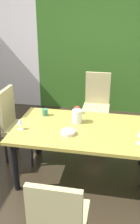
# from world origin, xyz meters

# --- Properties ---
(ground_plane) EXTENTS (5.94, 5.26, 0.02)m
(ground_plane) POSITION_xyz_m (0.00, 0.00, -0.01)
(ground_plane) COLOR #31271B
(garden_window_panel) EXTENTS (3.91, 0.10, 2.77)m
(garden_window_panel) POSITION_xyz_m (1.02, 2.58, 1.38)
(garden_window_panel) COLOR #386821
(garden_window_panel) RESTS_ON ground_plane
(dining_table) EXTENTS (1.73, 1.02, 0.71)m
(dining_table) POSITION_xyz_m (0.35, 0.26, 0.64)
(dining_table) COLOR #B19A40
(dining_table) RESTS_ON ground_plane
(chair_head_near) EXTENTS (0.44, 0.44, 0.96)m
(chair_head_near) POSITION_xyz_m (0.32, -1.01, 0.54)
(chair_head_near) COLOR tan
(chair_head_near) RESTS_ON ground_plane
(chair_head_far) EXTENTS (0.44, 0.45, 1.05)m
(chair_head_far) POSITION_xyz_m (0.38, 1.53, 0.58)
(chair_head_far) COLOR tan
(chair_head_far) RESTS_ON ground_plane
(chair_left_far) EXTENTS (0.45, 0.44, 1.05)m
(chair_left_far) POSITION_xyz_m (-0.67, 0.53, 0.58)
(chair_left_far) COLOR tan
(chair_left_far) RESTS_ON ground_plane
(wine_glass_near_window) EXTENTS (0.07, 0.07, 0.14)m
(wine_glass_near_window) POSITION_xyz_m (-0.41, 0.09, 0.81)
(wine_glass_near_window) COLOR silver
(wine_glass_near_window) RESTS_ON dining_table
(wine_glass_rear) EXTENTS (0.06, 0.06, 0.17)m
(wine_glass_rear) POSITION_xyz_m (0.98, 0.01, 0.84)
(wine_glass_rear) COLOR silver
(wine_glass_rear) RESTS_ON dining_table
(serving_bowl_near_shelf) EXTENTS (0.17, 0.17, 0.04)m
(serving_bowl_near_shelf) POSITION_xyz_m (0.18, 0.08, 0.73)
(serving_bowl_near_shelf) COLOR silver
(serving_bowl_near_shelf) RESTS_ON dining_table
(cup_north) EXTENTS (0.07, 0.07, 0.09)m
(cup_north) POSITION_xyz_m (0.18, 0.69, 0.76)
(cup_north) COLOR red
(cup_north) RESTS_ON dining_table
(cup_left) EXTENTS (0.08, 0.08, 0.09)m
(cup_left) POSITION_xyz_m (-0.23, 0.54, 0.76)
(cup_left) COLOR #387862
(cup_left) RESTS_ON dining_table
(pitcher_west) EXTENTS (0.14, 0.13, 0.17)m
(pitcher_west) POSITION_xyz_m (0.23, 0.41, 0.80)
(pitcher_west) COLOR white
(pitcher_west) RESTS_ON dining_table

